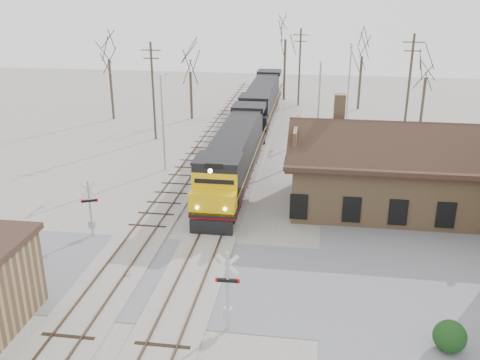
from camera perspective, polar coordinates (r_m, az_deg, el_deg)
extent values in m
plane|color=#AAA499|center=(30.32, -5.09, -10.45)|extent=(140.00, 140.00, 0.00)
cube|color=slate|center=(30.31, -5.09, -10.42)|extent=(60.00, 9.00, 0.03)
cube|color=#AAA499|center=(43.58, -0.63, -0.31)|extent=(3.40, 90.00, 0.12)
cube|color=#473323|center=(43.65, -1.56, -0.13)|extent=(0.08, 90.00, 0.14)
cube|color=#473323|center=(43.45, 0.30, -0.22)|extent=(0.08, 90.00, 0.14)
cube|color=#AAA499|center=(44.46, -6.37, -0.01)|extent=(3.40, 90.00, 0.12)
cube|color=#473323|center=(44.61, -7.27, 0.17)|extent=(0.08, 90.00, 0.14)
cube|color=#473323|center=(44.26, -5.47, 0.08)|extent=(0.08, 90.00, 0.14)
cube|color=#906F4A|center=(40.03, 15.89, -0.10)|extent=(14.00, 8.00, 4.00)
cube|color=black|center=(39.36, 16.19, 2.76)|extent=(15.20, 9.20, 0.30)
cube|color=black|center=(36.90, 16.77, 3.16)|extent=(15.00, 4.71, 2.66)
cube|color=black|center=(41.28, 15.94, 5.05)|extent=(15.00, 4.71, 2.66)
cube|color=#906F4A|center=(39.75, 10.56, 7.44)|extent=(0.80, 0.80, 2.20)
cube|color=black|center=(37.95, -2.03, -2.78)|extent=(2.52, 4.03, 1.01)
cube|color=black|center=(50.11, 0.63, 3.10)|extent=(2.52, 4.03, 1.01)
cube|color=black|center=(43.69, -0.52, 1.56)|extent=(3.02, 20.16, 0.35)
cube|color=maroon|center=(43.76, -0.52, 1.28)|extent=(3.04, 20.16, 0.12)
cube|color=black|center=(44.40, -0.27, 3.99)|extent=(2.62, 14.62, 2.82)
cube|color=black|center=(36.24, -2.33, 0.10)|extent=(3.02, 2.82, 2.82)
cube|color=#E0B00B|center=(34.99, -2.82, -2.19)|extent=(3.02, 1.81, 1.41)
cube|color=black|center=(34.71, -3.09, -5.12)|extent=(2.82, 0.25, 1.01)
cylinder|color=#FFF2CC|center=(33.29, -3.19, 0.97)|extent=(0.28, 0.10, 0.28)
cube|color=black|center=(57.31, 1.65, 5.34)|extent=(2.52, 4.03, 1.01)
cube|color=black|center=(69.97, 2.93, 8.12)|extent=(2.52, 4.03, 1.01)
cube|color=black|center=(63.43, 2.36, 7.57)|extent=(3.02, 20.16, 0.35)
cube|color=maroon|center=(63.48, 2.36, 7.38)|extent=(3.04, 20.16, 0.12)
cube|color=black|center=(64.33, 2.50, 9.18)|extent=(2.62, 14.62, 2.82)
cube|color=black|center=(55.85, 1.57, 7.44)|extent=(3.02, 2.82, 2.82)
cube|color=black|center=(54.40, 1.34, 6.16)|extent=(3.02, 1.81, 1.41)
cube|color=black|center=(53.84, 1.20, 4.34)|extent=(2.82, 0.25, 1.01)
cylinder|color=#A5A8AD|center=(25.23, -1.32, -11.85)|extent=(0.14, 0.14, 4.10)
cube|color=silver|center=(24.50, -1.35, -9.01)|extent=(1.07, 0.07, 1.07)
cube|color=silver|center=(24.50, -1.35, -9.01)|extent=(1.07, 0.07, 1.07)
cube|color=black|center=(24.91, -1.33, -10.66)|extent=(0.93, 0.17, 0.15)
cylinder|color=#B20C0C|center=(24.97, -2.40, -10.58)|extent=(0.25, 0.09, 0.25)
cylinder|color=#B20C0C|center=(24.86, -0.26, -10.73)|extent=(0.25, 0.09, 0.25)
cube|color=#A5A8AD|center=(25.86, -1.30, -13.97)|extent=(0.41, 0.31, 0.51)
cylinder|color=#A5A8AD|center=(35.36, -15.68, -3.00)|extent=(0.13, 0.13, 3.82)
cube|color=silver|center=(34.86, -15.89, -0.98)|extent=(0.95, 0.40, 1.00)
cube|color=silver|center=(34.86, -15.89, -0.98)|extent=(0.95, 0.40, 1.00)
cube|color=black|center=(35.14, -15.77, -2.14)|extent=(0.86, 0.45, 0.14)
cylinder|color=#B20C0C|center=(35.11, -15.07, -2.09)|extent=(0.24, 0.16, 0.23)
cylinder|color=#B20C0C|center=(35.17, -16.46, -2.20)|extent=(0.24, 0.16, 0.23)
cube|color=#A5A8AD|center=(35.78, -15.52, -4.54)|extent=(0.38, 0.29, 0.48)
sphere|color=black|center=(26.41, 21.47, -15.27)|extent=(1.48, 1.48, 1.48)
cylinder|color=#A5A8AD|center=(46.00, -8.24, 5.94)|extent=(0.18, 0.18, 8.28)
cylinder|color=#A5A8AD|center=(46.01, -8.19, 11.09)|extent=(0.12, 1.80, 0.12)
cube|color=#A5A8AD|center=(46.79, -7.91, 11.14)|extent=(0.25, 0.50, 0.12)
cylinder|color=#A5A8AD|center=(49.90, 8.37, 7.33)|extent=(0.18, 0.18, 8.71)
cylinder|color=#A5A8AD|center=(50.01, 8.63, 12.32)|extent=(0.12, 1.80, 0.12)
cube|color=#A5A8AD|center=(50.81, 8.63, 12.33)|extent=(0.25, 0.50, 0.12)
cylinder|color=#A5A8AD|center=(60.99, 11.52, 9.76)|extent=(0.18, 0.18, 9.18)
cylinder|color=#A5A8AD|center=(61.24, 11.78, 14.04)|extent=(0.12, 1.80, 0.12)
cube|color=#A5A8AD|center=(62.04, 11.74, 14.03)|extent=(0.25, 0.50, 0.12)
cylinder|color=#382D23|center=(55.55, -9.25, 9.26)|extent=(0.24, 0.24, 9.91)
cube|color=#382D23|center=(54.91, -9.50, 13.51)|extent=(2.00, 0.10, 0.10)
cube|color=#382D23|center=(55.01, -9.45, 12.68)|extent=(1.60, 0.10, 0.10)
cylinder|color=#382D23|center=(71.15, 6.37, 11.82)|extent=(0.24, 0.24, 9.87)
cube|color=#382D23|center=(70.65, 6.50, 15.13)|extent=(2.00, 0.10, 0.10)
cube|color=#382D23|center=(70.73, 6.48, 14.49)|extent=(1.60, 0.10, 0.10)
cylinder|color=#382D23|center=(54.39, 17.50, 8.92)|extent=(0.24, 0.24, 10.98)
cube|color=#382D23|center=(53.72, 18.04, 13.81)|extent=(2.00, 0.10, 0.10)
cube|color=#382D23|center=(53.81, 17.94, 12.97)|extent=(1.60, 0.10, 0.10)
cylinder|color=#382D23|center=(65.46, -13.56, 9.36)|extent=(0.32, 0.32, 7.03)
cylinder|color=#382D23|center=(64.18, -5.24, 8.95)|extent=(0.32, 0.32, 5.53)
cylinder|color=#382D23|center=(74.62, 4.77, 11.61)|extent=(0.32, 0.32, 8.16)
cylinder|color=#382D23|center=(70.62, 12.66, 10.06)|extent=(0.32, 0.32, 6.65)
cylinder|color=#382D23|center=(63.48, 18.91, 7.83)|extent=(0.32, 0.32, 5.59)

